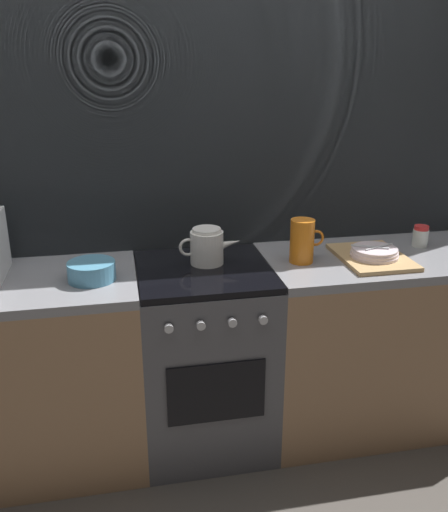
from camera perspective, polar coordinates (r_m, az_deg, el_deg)
name	(u,v)px	position (r m, az deg, el deg)	size (l,w,h in m)	color
ground_plane	(206,435)	(2.89, -1.89, -18.15)	(8.00, 8.00, 0.00)	#47423D
back_wall	(192,186)	(2.66, -3.33, 7.27)	(3.60, 0.05, 2.40)	gray
counter_left	(5,377)	(2.67, -21.87, -11.59)	(1.20, 0.60, 0.90)	#997251
stove_unit	(205,357)	(2.63, -2.00, -10.44)	(0.60, 0.63, 0.90)	#4C4C51
counter_right	(381,339)	(2.90, 16.05, -8.28)	(1.20, 0.60, 0.90)	#997251
kettle	(207,246)	(2.47, -1.78, 1.01)	(0.28, 0.15, 0.17)	white
mixing_bowl	(92,271)	(2.36, -13.62, -1.52)	(0.20, 0.20, 0.08)	teal
pitcher	(302,241)	(2.51, 8.16, 1.57)	(0.16, 0.11, 0.20)	orange
dish_pile	(373,255)	(2.62, 15.25, 0.10)	(0.30, 0.40, 0.07)	tan
spice_jar	(420,236)	(2.88, 19.77, 1.96)	(0.08, 0.08, 0.10)	silver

